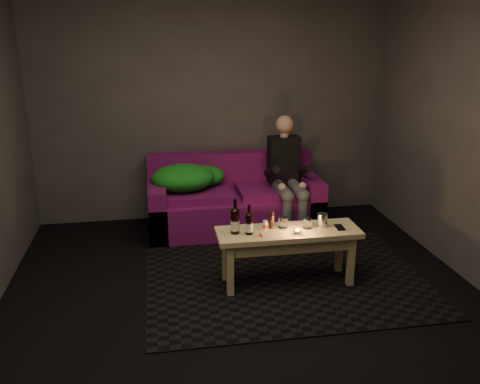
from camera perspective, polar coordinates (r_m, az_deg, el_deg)
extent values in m
plane|color=black|center=(4.13, 1.14, -13.27)|extent=(4.50, 4.50, 0.00)
plane|color=#434143|center=(5.81, -3.09, 9.61)|extent=(4.00, 0.00, 4.00)
cube|color=black|center=(4.60, 5.10, -9.77)|extent=(2.46, 1.79, 0.01)
cube|color=#6D0E62|center=(5.65, -0.66, -2.20)|extent=(1.86, 0.84, 0.39)
cube|color=#6D0E62|center=(5.82, -1.18, 2.56)|extent=(1.86, 0.20, 0.41)
cube|color=#6D0E62|center=(5.55, -9.24, -1.78)|extent=(0.19, 0.84, 0.58)
cube|color=#6D0E62|center=(5.80, 7.54, -0.83)|extent=(0.19, 0.84, 0.58)
cube|color=#6D0E62|center=(5.48, -4.63, -0.31)|extent=(0.70, 0.56, 0.09)
cube|color=#6D0E62|center=(5.60, 3.36, 0.12)|extent=(0.70, 0.56, 0.09)
ellipsoid|color=#167A1E|center=(5.46, -6.42, 1.60)|extent=(0.67, 0.52, 0.28)
ellipsoid|color=#167A1E|center=(5.61, -3.84, 1.83)|extent=(0.41, 0.34, 0.22)
ellipsoid|color=#167A1E|center=(5.58, -8.57, 1.17)|extent=(0.30, 0.24, 0.15)
cube|color=black|center=(5.64, 4.92, 3.65)|extent=(0.34, 0.20, 0.51)
sphere|color=#DCA68A|center=(5.56, 5.03, 7.57)|extent=(0.20, 0.20, 0.20)
cylinder|color=#494B53|center=(5.42, 4.76, 0.20)|extent=(0.13, 0.47, 0.13)
cylinder|color=#494B53|center=(5.46, 6.46, 0.29)|extent=(0.13, 0.47, 0.13)
cylinder|color=#494B53|center=(5.30, 5.29, -3.16)|extent=(0.10, 0.10, 0.48)
cylinder|color=#494B53|center=(5.35, 7.03, -3.04)|extent=(0.10, 0.10, 0.48)
cube|color=black|center=(5.33, 5.39, -5.48)|extent=(0.08, 0.20, 0.06)
cube|color=black|center=(5.37, 7.12, -5.34)|extent=(0.08, 0.20, 0.06)
cube|color=#E0BB83|center=(4.36, 5.44, -4.54)|extent=(1.23, 0.39, 0.04)
cube|color=#E0BB83|center=(4.39, 5.41, -5.48)|extent=(1.07, 0.30, 0.11)
cube|color=#E0BB83|center=(4.24, -1.11, -8.86)|extent=(0.06, 0.06, 0.46)
cube|color=#E0BB83|center=(4.48, -1.65, -7.28)|extent=(0.06, 0.06, 0.46)
cube|color=#E0BB83|center=(4.50, 12.33, -7.65)|extent=(0.06, 0.06, 0.46)
cube|color=#E0BB83|center=(4.73, 11.09, -6.24)|extent=(0.06, 0.06, 0.46)
cylinder|color=black|center=(4.23, -0.55, -3.37)|extent=(0.07, 0.07, 0.20)
cylinder|color=white|center=(4.24, -0.55, -3.75)|extent=(0.08, 0.08, 0.09)
cone|color=black|center=(4.18, -0.56, -1.86)|extent=(0.07, 0.07, 0.03)
cylinder|color=black|center=(4.17, -0.56, -1.44)|extent=(0.03, 0.03, 0.10)
cylinder|color=black|center=(4.21, 1.02, -3.64)|extent=(0.06, 0.06, 0.17)
cylinder|color=white|center=(4.22, 1.02, -3.97)|extent=(0.06, 0.06, 0.07)
cone|color=black|center=(4.18, 1.03, -2.36)|extent=(0.06, 0.06, 0.03)
cylinder|color=black|center=(4.17, 1.03, -2.01)|extent=(0.02, 0.02, 0.08)
cylinder|color=silver|center=(4.33, 2.83, -3.72)|extent=(0.04, 0.04, 0.08)
cylinder|color=black|center=(4.35, 3.59, -3.34)|extent=(0.04, 0.04, 0.12)
cylinder|color=white|center=(4.38, 4.86, -3.44)|extent=(0.09, 0.09, 0.09)
cylinder|color=white|center=(4.27, 6.44, -4.41)|extent=(0.06, 0.06, 0.04)
sphere|color=orange|center=(4.27, 6.45, -4.27)|extent=(0.02, 0.02, 0.02)
cylinder|color=white|center=(4.38, 7.61, -3.52)|extent=(0.09, 0.09, 0.09)
cylinder|color=#B7BABF|center=(4.43, 9.22, -3.15)|extent=(0.11, 0.11, 0.12)
cube|color=black|center=(4.46, 11.13, -3.92)|extent=(0.08, 0.14, 0.01)
cube|color=red|center=(4.21, 2.34, -4.86)|extent=(0.02, 0.06, 0.01)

